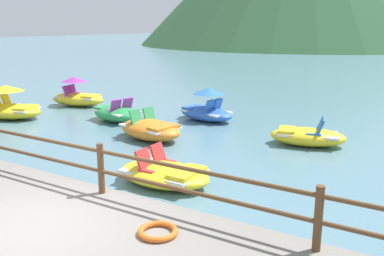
% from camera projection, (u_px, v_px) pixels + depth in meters
% --- Properties ---
extents(dock_railing, '(23.92, 0.12, 0.95)m').
position_uv_depth(dock_railing, '(101.00, 163.00, 7.75)').
color(dock_railing, brown).
rests_on(dock_railing, promenade_dock).
extents(life_ring, '(0.61, 0.61, 0.09)m').
position_uv_depth(life_ring, '(158.00, 231.00, 6.32)').
color(life_ring, orange).
rests_on(life_ring, promenade_dock).
extents(pedal_boat_0, '(2.37, 1.63, 0.85)m').
position_uv_depth(pedal_boat_0, '(307.00, 136.00, 12.37)').
color(pedal_boat_0, yellow).
rests_on(pedal_boat_0, ground).
extents(pedal_boat_1, '(2.62, 1.65, 1.26)m').
position_uv_depth(pedal_boat_1, '(77.00, 96.00, 18.35)').
color(pedal_boat_1, yellow).
rests_on(pedal_boat_1, ground).
extents(pedal_boat_3, '(2.36, 1.72, 0.88)m').
position_uv_depth(pedal_boat_3, '(116.00, 113.00, 15.49)').
color(pedal_boat_3, green).
rests_on(pedal_boat_3, ground).
extents(pedal_boat_4, '(2.70, 2.09, 1.25)m').
position_uv_depth(pedal_boat_4, '(10.00, 107.00, 15.86)').
color(pedal_boat_4, yellow).
rests_on(pedal_boat_4, ground).
extents(pedal_boat_5, '(2.20, 1.34, 0.81)m').
position_uv_depth(pedal_boat_5, '(164.00, 174.00, 9.37)').
color(pedal_boat_5, yellow).
rests_on(pedal_boat_5, ground).
extents(pedal_boat_6, '(2.41, 1.59, 1.21)m').
position_uv_depth(pedal_boat_6, '(206.00, 110.00, 15.56)').
color(pedal_boat_6, blue).
rests_on(pedal_boat_6, ground).
extents(pedal_boat_7, '(2.48, 1.78, 0.90)m').
position_uv_depth(pedal_boat_7, '(150.00, 129.00, 13.04)').
color(pedal_boat_7, orange).
rests_on(pedal_boat_7, ground).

